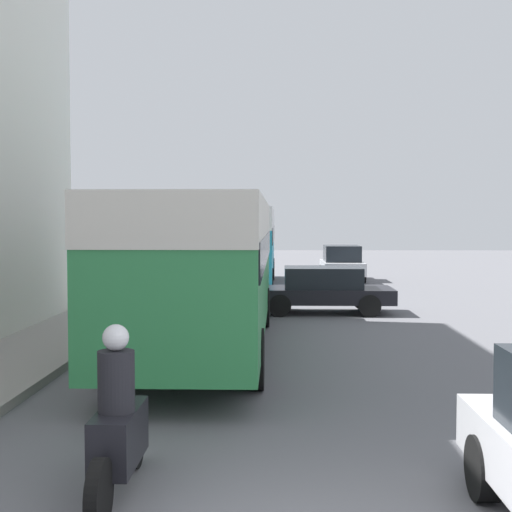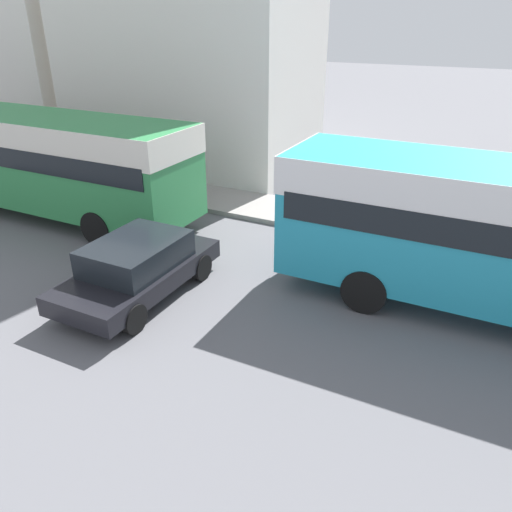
# 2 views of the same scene
# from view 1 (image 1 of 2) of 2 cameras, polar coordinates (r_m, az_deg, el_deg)

# --- Properties ---
(bus_lead) EXTENTS (2.60, 11.01, 3.14)m
(bus_lead) POSITION_cam_1_polar(r_m,az_deg,el_deg) (14.86, -4.10, 0.17)
(bus_lead) COLOR #2D8447
(bus_lead) RESTS_ON ground_plane
(bus_following) EXTENTS (2.62, 11.14, 3.20)m
(bus_following) POSITION_cam_1_polar(r_m,az_deg,el_deg) (29.21, -1.12, 1.57)
(bus_following) COLOR teal
(bus_following) RESTS_ON ground_plane
(motorcycle_behind_lead) EXTENTS (0.39, 2.24, 1.73)m
(motorcycle_behind_lead) POSITION_cam_1_polar(r_m,az_deg,el_deg) (7.35, -10.98, -13.40)
(motorcycle_behind_lead) COLOR black
(motorcycle_behind_lead) RESTS_ON ground_plane
(car_crossing) EXTENTS (4.08, 1.93, 1.36)m
(car_crossing) POSITION_cam_1_polar(r_m,az_deg,el_deg) (21.09, 5.37, -2.62)
(car_crossing) COLOR black
(car_crossing) RESTS_ON ground_plane
(car_far_curb) EXTENTS (1.86, 3.93, 1.59)m
(car_far_curb) POSITION_cam_1_polar(r_m,az_deg,el_deg) (32.45, 6.88, -0.53)
(car_far_curb) COLOR #B7B7BC
(car_far_curb) RESTS_ON ground_plane
(pedestrian_near_curb) EXTENTS (0.40, 0.40, 1.70)m
(pedestrian_near_curb) POSITION_cam_1_polar(r_m,az_deg,el_deg) (24.74, -8.52, -1.14)
(pedestrian_near_curb) COLOR #232838
(pedestrian_near_curb) RESTS_ON sidewalk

